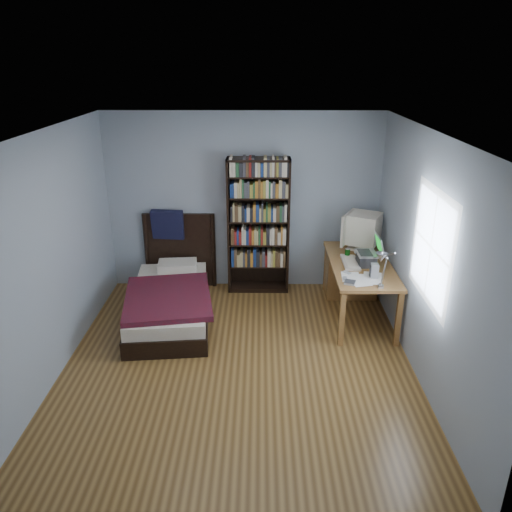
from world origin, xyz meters
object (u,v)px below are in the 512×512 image
keyboard (350,262)px  soda_can (347,253)px  crt_monitor (361,229)px  bed (171,297)px  laptop (368,257)px  speaker (374,271)px  bookshelf (258,226)px  desk_lamp (381,261)px  desk (353,272)px

keyboard → soda_can: soda_can is taller
crt_monitor → bed: size_ratio=0.29×
bed → laptop: bearing=-0.6°
laptop → soda_can: laptop is taller
speaker → bookshelf: bookshelf is taller
desk_lamp → bed: 2.79m
laptop → keyboard: (-0.20, 0.03, -0.09)m
crt_monitor → speaker: 0.97m
speaker → soda_can: bearing=110.7°
soda_can → desk_lamp: bearing=-84.7°
desk → laptop: bearing=-82.1°
desk → speaker: 0.98m
desk → keyboard: bearing=-106.2°
soda_can → keyboard: bearing=-88.1°
keyboard → bed: 2.34m
laptop → desk_lamp: size_ratio=0.66×
keyboard → laptop: bearing=-9.2°
desk_lamp → speaker: (0.09, 0.63, -0.39)m
desk → speaker: bearing=-85.5°
speaker → bed: size_ratio=0.08×
desk_lamp → keyboard: bearing=96.0°
desk → keyboard: 0.59m
laptop → desk_lamp: 1.09m
crt_monitor → desk_lamp: size_ratio=1.01×
soda_can → bookshelf: bearing=153.2°
laptop → keyboard: laptop is taller
speaker → bed: 2.59m
desk → keyboard: size_ratio=3.32×
speaker → bed: (-2.50, 0.42, -0.56)m
crt_monitor → soda_can: bearing=-125.1°
keyboard → desk: bearing=74.1°
crt_monitor → bookshelf: size_ratio=0.32×
crt_monitor → speaker: (-0.01, -0.95, -0.20)m
keyboard → bed: bed is taller
bookshelf → desk: bearing=-14.1°
desk_lamp → bed: size_ratio=0.28×
keyboard → bookshelf: (-1.16, 0.79, 0.21)m
desk → crt_monitor: size_ratio=2.66×
desk_lamp → soda_can: size_ratio=4.97×
crt_monitor → desk: bearing=-144.5°
crt_monitor → laptop: 0.58m
keyboard → bookshelf: size_ratio=0.25×
crt_monitor → laptop: crt_monitor is taller
soda_can → bookshelf: 1.30m
bookshelf → soda_can: bearing=-26.8°
bed → speaker: bearing=-9.5°
speaker → desk: bearing=96.7°
laptop → soda_can: size_ratio=3.26×
desk_lamp → soda_can: 1.34m
soda_can → bed: (-2.29, -0.22, -0.53)m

